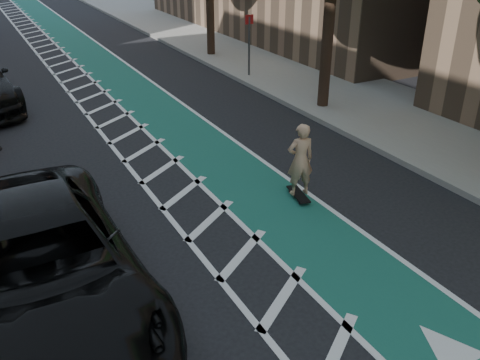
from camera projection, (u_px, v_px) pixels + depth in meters
ground at (200, 329)px, 7.75m from camera, size 120.00×120.00×0.00m
bike_lane at (158, 110)px, 16.88m from camera, size 2.00×90.00×0.01m
buffer_strip at (113, 118)px, 16.24m from camera, size 1.40×90.00×0.01m
sidewalk_right at (317, 83)px, 19.61m from camera, size 5.00×90.00×0.15m
curb_right at (263, 91)px, 18.57m from camera, size 0.12×90.00×0.16m
sign_post at (249, 45)px, 19.81m from camera, size 0.35×0.08×2.47m
skateboard at (298, 194)px, 11.42m from camera, size 0.41×0.89×0.12m
skateboarder at (300, 160)px, 11.04m from camera, size 0.67×0.51×1.66m
suv_near at (41, 267)px, 7.72m from camera, size 2.90×6.18×1.71m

